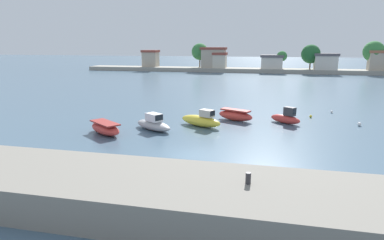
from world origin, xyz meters
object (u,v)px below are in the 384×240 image
moored_boat_3 (235,115)px  mooring_buoy_1 (311,116)px  mooring_bollard (248,178)px  moored_boat_0 (105,128)px  mooring_buoy_3 (359,124)px  moored_boat_4 (286,118)px  moored_boat_1 (154,124)px  mooring_buoy_2 (332,112)px  moored_boat_2 (201,120)px

moored_boat_3 → mooring_buoy_1: moored_boat_3 is taller
mooring_bollard → moored_boat_3: mooring_bollard is taller
moored_boat_0 → mooring_buoy_3: size_ratio=11.74×
mooring_bollard → moored_boat_4: bearing=82.7°
mooring_buoy_3 → moored_boat_4: bearing=-176.1°
moored_boat_1 → mooring_buoy_1: moored_boat_1 is taller
mooring_bollard → moored_boat_0: size_ratio=0.12×
mooring_buoy_2 → mooring_buoy_3: 6.60m
moored_boat_1 → moored_boat_4: moored_boat_4 is taller
mooring_buoy_1 → mooring_buoy_2: size_ratio=1.06×
mooring_buoy_1 → mooring_buoy_3: mooring_buoy_3 is taller
moored_boat_3 → moored_boat_4: 5.33m
mooring_bollard → moored_boat_0: bearing=137.6°
moored_boat_1 → mooring_buoy_3: size_ratio=12.66×
mooring_bollard → moored_boat_1: size_ratio=0.11×
mooring_bollard → moored_boat_1: 18.24m
moored_boat_3 → mooring_bollard: bearing=-57.9°
mooring_buoy_3 → moored_boat_0: bearing=-160.0°
moored_boat_0 → moored_boat_3: 13.96m
moored_boat_4 → moored_boat_0: bearing=-118.8°
moored_boat_4 → mooring_buoy_3: size_ratio=8.98×
mooring_buoy_1 → mooring_buoy_3: size_ratio=0.83×
moored_boat_3 → mooring_buoy_2: size_ratio=14.25×
moored_boat_3 → mooring_buoy_1: size_ratio=13.44×
moored_boat_1 → moored_boat_2: size_ratio=0.99×
moored_boat_0 → mooring_buoy_1: moored_boat_0 is taller
moored_boat_0 → mooring_buoy_3: moored_boat_0 is taller
moored_boat_0 → moored_boat_3: size_ratio=1.06×
moored_boat_0 → moored_boat_1: bearing=69.6°
moored_boat_2 → mooring_buoy_1: moored_boat_2 is taller
moored_boat_0 → mooring_buoy_2: bearing=70.0°
moored_boat_0 → moored_boat_4: size_ratio=1.31×
moored_boat_1 → moored_boat_3: (7.34, 5.84, 0.03)m
moored_boat_0 → moored_boat_4: bearing=62.1°
moored_boat_1 → mooring_buoy_1: bearing=63.5°
moored_boat_2 → mooring_buoy_2: (14.07, 10.12, -0.49)m
moored_boat_2 → mooring_buoy_3: 16.12m
moored_boat_0 → moored_boat_1: moored_boat_1 is taller
mooring_buoy_2 → mooring_bollard: bearing=-106.7°
moored_boat_0 → mooring_buoy_3: bearing=55.8°
mooring_buoy_1 → moored_boat_4: bearing=-129.0°
moored_boat_4 → mooring_buoy_2: moored_boat_4 is taller
mooring_buoy_3 → moored_boat_1: bearing=-163.0°
moored_boat_2 → mooring_buoy_1: (11.30, 6.78, -0.48)m
moored_boat_0 → mooring_buoy_1: 22.63m
mooring_bollard → mooring_buoy_1: bearing=77.2°
moored_boat_4 → mooring_buoy_1: bearing=85.8°
mooring_buoy_2 → moored_boat_1: bearing=-145.7°
moored_boat_3 → mooring_buoy_2: bearing=56.2°
moored_boat_2 → moored_boat_1: bearing=-123.8°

